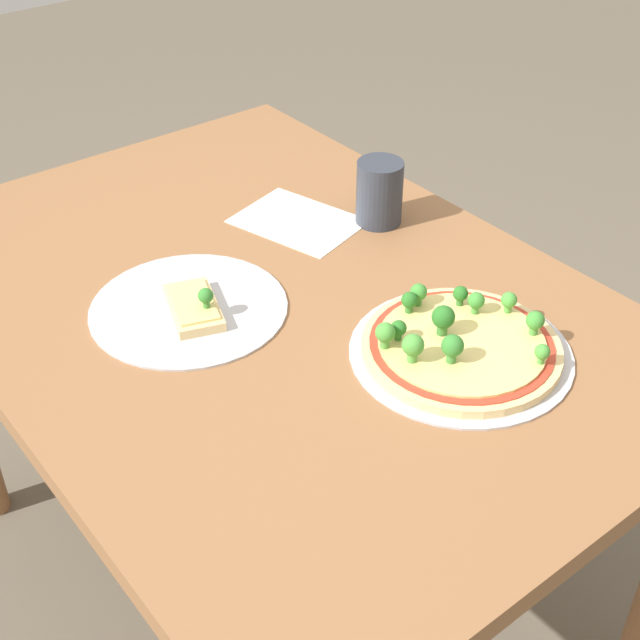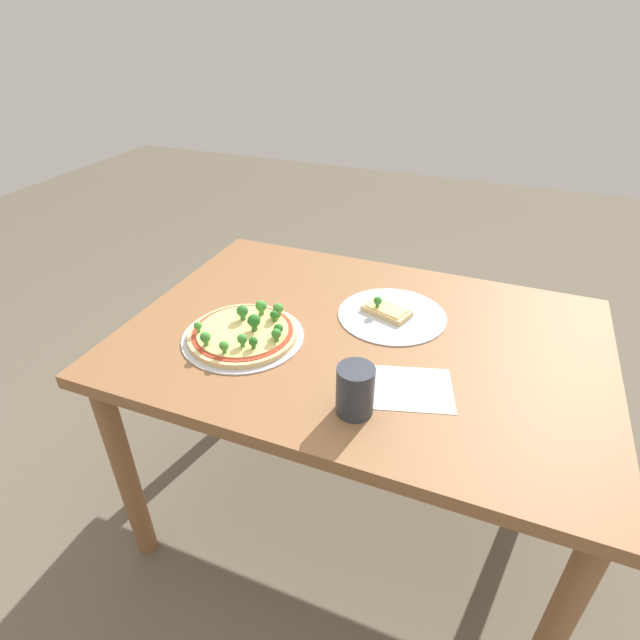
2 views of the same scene
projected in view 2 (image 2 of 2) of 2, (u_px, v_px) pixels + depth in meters
The scene contains 6 objects.
ground_plane at pixel (353, 507), 1.74m from camera, with size 8.00×8.00×0.00m, color brown.
dining_table at pixel (361, 361), 1.39m from camera, with size 1.26×0.88×0.73m.
pizza_tray_whole at pixel (244, 332), 1.32m from camera, with size 0.33×0.33×0.07m.
pizza_tray_slice at pixel (390, 313), 1.42m from camera, with size 0.31×0.31×0.06m.
drinking_cup at pixel (355, 390), 1.06m from camera, with size 0.08×0.08×0.12m, color #2D333D.
paper_menu at pixel (406, 388), 1.16m from camera, with size 0.21×0.16×0.00m, color white.
Camera 2 is at (-0.30, 1.07, 1.49)m, focal length 28.00 mm.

